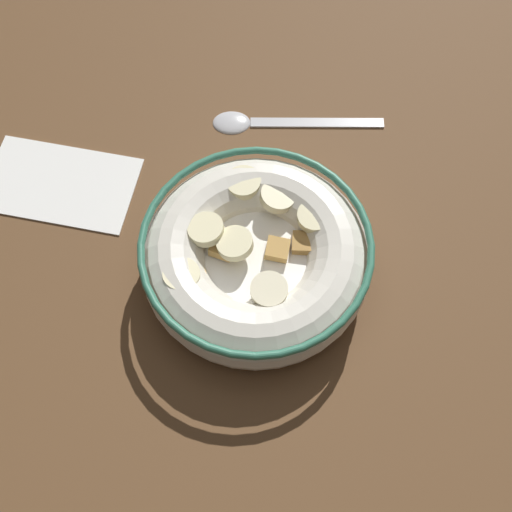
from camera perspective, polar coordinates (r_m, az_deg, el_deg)
ground_plane at (r=57.67cm, az=0.00°, el=-1.77°), size 91.97×91.97×2.00cm
cereal_bowl at (r=54.29cm, az=-0.02°, el=-0.09°), size 18.11×18.11×5.32cm
spoon at (r=64.39cm, az=0.65°, el=11.07°), size 15.76×4.83×0.80cm
folded_napkin at (r=63.10cm, az=-15.85°, el=5.78°), size 13.08×7.88×0.30cm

